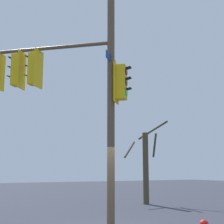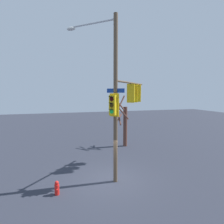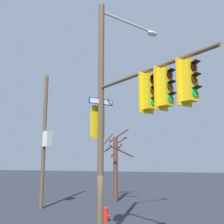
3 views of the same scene
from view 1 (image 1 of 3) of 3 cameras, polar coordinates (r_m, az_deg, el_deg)
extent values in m
cylinder|color=brown|center=(10.67, -0.18, 6.10)|extent=(0.24, 0.24, 9.50)
cylinder|color=brown|center=(11.84, -12.40, 10.49)|extent=(3.83, 3.49, 0.12)
cube|color=yellow|center=(11.68, -13.22, 7.18)|extent=(0.47, 0.47, 1.10)
cube|color=yellow|center=(11.60, -12.49, 7.27)|extent=(0.43, 0.42, 1.30)
cylinder|color=#2F0403|center=(11.86, -13.86, 8.66)|extent=(0.18, 0.18, 0.22)
cube|color=black|center=(11.94, -14.15, 9.16)|extent=(0.26, 0.26, 0.06)
cylinder|color=#352504|center=(11.76, -13.92, 7.09)|extent=(0.18, 0.18, 0.22)
cube|color=black|center=(11.83, -14.22, 7.60)|extent=(0.26, 0.26, 0.06)
cylinder|color=#19D147|center=(11.67, -13.99, 5.49)|extent=(0.18, 0.18, 0.22)
cube|color=black|center=(11.74, -14.29, 6.02)|extent=(0.26, 0.26, 0.06)
cylinder|color=brown|center=(11.88, -13.10, 10.06)|extent=(0.04, 0.04, 0.15)
cube|color=yellow|center=(11.97, -15.98, 6.88)|extent=(0.46, 0.47, 1.10)
cube|color=yellow|center=(11.90, -15.24, 6.95)|extent=(0.39, 0.46, 1.30)
cylinder|color=#2F0403|center=(12.14, -16.61, 8.35)|extent=(0.16, 0.19, 0.22)
cube|color=black|center=(12.22, -16.89, 8.85)|extent=(0.26, 0.26, 0.06)
cylinder|color=#352504|center=(12.04, -16.69, 6.82)|extent=(0.16, 0.19, 0.22)
cube|color=black|center=(12.11, -16.98, 7.33)|extent=(0.26, 0.26, 0.06)
cylinder|color=#19D147|center=(11.95, -16.77, 5.25)|extent=(0.16, 0.19, 0.22)
cube|color=black|center=(12.02, -17.06, 5.78)|extent=(0.26, 0.26, 0.06)
cylinder|color=brown|center=(12.16, -15.84, 9.71)|extent=(0.04, 0.04, 0.15)
cube|color=yellow|center=(12.29, -18.66, 6.59)|extent=(0.42, 0.43, 1.30)
cube|color=yellow|center=(10.54, 1.61, 5.08)|extent=(0.47, 0.47, 1.10)
cube|color=yellow|center=(10.58, 0.71, 5.02)|extent=(0.42, 0.43, 1.30)
cylinder|color=#2F0403|center=(10.60, 2.48, 6.91)|extent=(0.17, 0.18, 0.22)
cube|color=black|center=(10.62, 2.88, 7.56)|extent=(0.26, 0.26, 0.06)
cylinder|color=#352504|center=(10.51, 2.50, 5.14)|extent=(0.17, 0.18, 0.22)
cube|color=black|center=(10.52, 2.89, 5.80)|extent=(0.26, 0.26, 0.06)
cylinder|color=#19D147|center=(10.42, 2.51, 3.33)|extent=(0.17, 0.18, 0.22)
cube|color=black|center=(10.44, 2.91, 4.00)|extent=(0.26, 0.26, 0.06)
cube|color=navy|center=(10.84, -0.18, 9.07)|extent=(0.79, 0.81, 0.24)
cube|color=white|center=(10.85, -0.28, 9.06)|extent=(0.70, 0.72, 0.18)
sphere|color=red|center=(7.96, 15.48, -18.06)|extent=(0.20, 0.20, 0.20)
cylinder|color=#493F2A|center=(18.43, 5.80, -9.50)|extent=(0.31, 0.31, 3.84)
cylinder|color=#493F2A|center=(19.39, 7.00, -3.14)|extent=(0.96, 1.75, 1.01)
cylinder|color=#493F2A|center=(18.56, 7.32, -5.70)|extent=(0.60, 1.04, 1.27)
cylinder|color=#493F2A|center=(18.70, 3.05, -6.42)|extent=(1.47, 1.30, 1.03)
camera|label=2|loc=(16.33, 38.62, 4.25)|focal=29.53mm
camera|label=3|loc=(18.72, -20.95, -4.77)|focal=40.51mm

